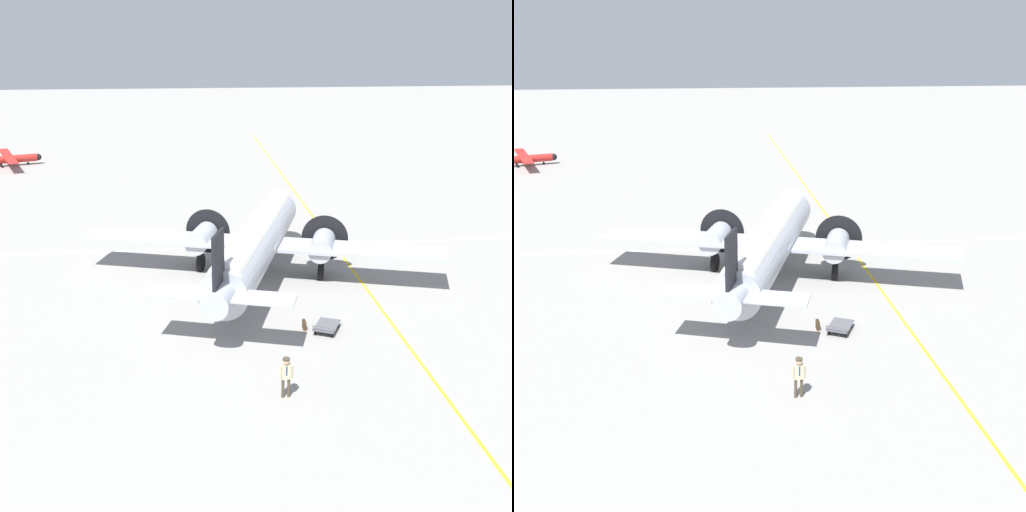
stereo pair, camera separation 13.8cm
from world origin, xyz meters
The scene contains 8 objects.
ground_plane centered at (0.00, 0.00, 0.00)m, with size 300.00×300.00×0.00m, color gray.
apron_line_eastwest centered at (0.00, -6.28, 0.00)m, with size 120.00×0.16×0.01m.
apron_line_northsouth centered at (6.71, 0.00, 0.00)m, with size 0.16×120.00×0.01m.
airliner_main centered at (0.39, -0.12, 2.50)m, with size 18.92×21.87×5.70m.
crew_foreground centered at (-13.02, 0.25, 1.12)m, with size 0.33×0.60×1.78m.
suitcase_near_door centered at (-6.78, -1.67, 0.24)m, with size 0.45×0.14×0.51m.
baggage_cart centered at (-7.12, -2.75, 0.27)m, with size 1.97×1.70×0.56m.
light_aircraft_distant centered at (38.84, 23.87, 0.83)m, with size 10.14×7.81×2.00m.
Camera 1 is at (-35.65, 4.04, 14.01)m, focal length 45.00 mm.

